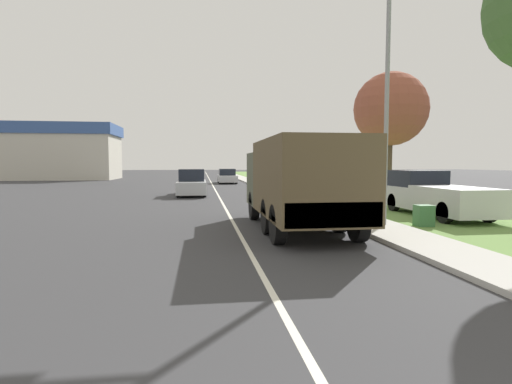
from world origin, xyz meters
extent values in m
plane|color=#38383A|center=(0.00, 40.00, 0.00)|extent=(180.00, 180.00, 0.00)
cube|color=silver|center=(0.00, 40.00, 0.00)|extent=(0.12, 120.00, 0.00)
cube|color=beige|center=(4.50, 40.00, 0.06)|extent=(1.80, 120.00, 0.12)
cube|color=#6B9347|center=(8.90, 40.00, 0.01)|extent=(7.00, 120.00, 0.02)
cube|color=#474C38|center=(1.93, 14.44, 1.52)|extent=(2.49, 1.95, 1.94)
cube|color=brown|center=(1.93, 10.95, 1.67)|extent=(2.49, 5.03, 2.25)
cube|color=#474C38|center=(1.93, 8.49, 0.90)|extent=(2.36, 0.10, 0.60)
cube|color=red|center=(1.00, 8.47, 1.10)|extent=(0.12, 0.06, 0.12)
cube|color=red|center=(2.87, 8.47, 1.10)|extent=(0.12, 0.06, 0.12)
cylinder|color=black|center=(0.84, 14.34, 0.52)|extent=(0.30, 1.05, 1.05)
cylinder|color=black|center=(3.03, 14.34, 0.52)|extent=(0.30, 1.05, 1.05)
cylinder|color=black|center=(0.84, 9.69, 0.52)|extent=(0.30, 1.05, 1.05)
cylinder|color=black|center=(3.03, 9.69, 0.52)|extent=(0.30, 1.05, 1.05)
cylinder|color=black|center=(0.84, 11.20, 0.52)|extent=(0.30, 1.05, 1.05)
cylinder|color=black|center=(3.03, 11.20, 0.52)|extent=(0.30, 1.05, 1.05)
cube|color=#B7BABF|center=(-1.71, 26.04, 0.56)|extent=(1.82, 4.85, 0.77)
cube|color=black|center=(-1.71, 26.13, 1.34)|extent=(1.60, 2.18, 0.78)
cylinder|color=black|center=(-2.52, 27.59, 0.32)|extent=(0.20, 0.64, 0.64)
cylinder|color=black|center=(-0.90, 27.59, 0.32)|extent=(0.20, 0.64, 0.64)
cylinder|color=black|center=(-2.52, 24.48, 0.32)|extent=(0.20, 0.64, 0.64)
cylinder|color=black|center=(-0.90, 24.48, 0.32)|extent=(0.20, 0.64, 0.64)
cube|color=#B7BABF|center=(1.64, 41.80, 0.51)|extent=(1.88, 4.88, 0.66)
cube|color=black|center=(1.64, 41.90, 1.18)|extent=(1.65, 2.20, 0.68)
cylinder|color=black|center=(0.80, 43.36, 0.32)|extent=(0.20, 0.64, 0.64)
cylinder|color=black|center=(2.48, 43.36, 0.32)|extent=(0.20, 0.64, 0.64)
cylinder|color=black|center=(0.80, 40.23, 0.32)|extent=(0.20, 0.64, 0.64)
cylinder|color=black|center=(2.48, 40.23, 0.32)|extent=(0.20, 0.64, 0.64)
cube|color=silver|center=(8.08, 14.16, 0.68)|extent=(1.90, 5.61, 0.86)
cube|color=black|center=(8.08, 15.78, 1.45)|extent=(1.75, 2.36, 0.69)
cube|color=silver|center=(8.08, 12.98, 1.17)|extent=(1.90, 3.25, 0.12)
cylinder|color=black|center=(7.25, 16.01, 0.40)|extent=(0.24, 0.76, 0.76)
cylinder|color=black|center=(8.91, 16.01, 0.40)|extent=(0.24, 0.76, 0.76)
cylinder|color=black|center=(7.25, 12.31, 0.40)|extent=(0.24, 0.76, 0.76)
cylinder|color=black|center=(8.91, 12.31, 0.40)|extent=(0.24, 0.76, 0.76)
cylinder|color=gray|center=(4.75, 11.74, 4.04)|extent=(0.14, 0.14, 7.84)
cylinder|color=#4C3D2D|center=(9.88, 21.81, 2.05)|extent=(0.31, 0.31, 4.07)
sphere|color=brown|center=(9.88, 21.81, 5.26)|extent=(4.26, 4.26, 4.26)
cube|color=#3D7042|center=(6.20, 11.86, 0.37)|extent=(0.55, 0.45, 0.70)
cube|color=beige|center=(-19.61, 55.11, 2.86)|extent=(14.52, 8.34, 5.73)
cube|color=#385693|center=(-19.61, 55.11, 6.44)|extent=(15.10, 8.68, 1.43)
camera|label=1|loc=(-1.13, -0.39, 2.10)|focal=28.00mm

